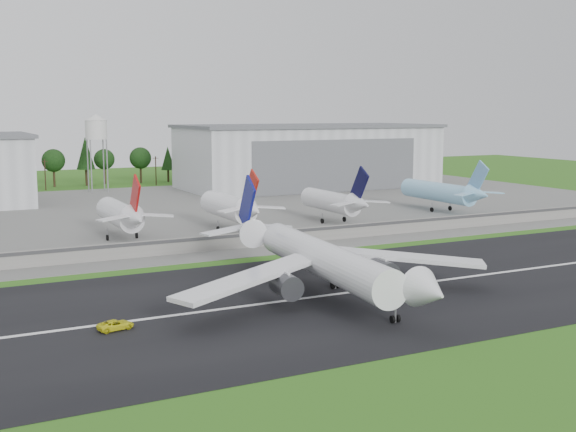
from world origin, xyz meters
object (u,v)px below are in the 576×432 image
main_airliner (325,268)px  parked_jet_navy (336,202)px  ground_vehicle (116,325)px  parked_jet_red_a (123,215)px  parked_jet_skyblue (445,192)px  parked_jet_red_b (233,207)px

main_airliner → parked_jet_navy: (41.63, 66.98, 1.18)m
ground_vehicle → parked_jet_navy: bearing=-58.7°
ground_vehicle → parked_jet_navy: (76.87, 69.81, 5.27)m
ground_vehicle → parked_jet_red_a: 72.47m
parked_jet_red_a → parked_jet_skyblue: parked_jet_red_a is taller
parked_jet_navy → ground_vehicle: bearing=-137.8°
parked_jet_skyblue → parked_jet_red_a: bearing=-177.1°
ground_vehicle → parked_jet_red_a: parked_jet_red_a is taller
parked_jet_red_a → ground_vehicle: bearing=-104.9°
parked_jet_navy → parked_jet_red_b: bearing=179.9°
parked_jet_navy → parked_jet_skyblue: parked_jet_skyblue is taller
parked_jet_red_b → parked_jet_skyblue: (71.36, 4.98, -0.20)m
parked_jet_navy → parked_jet_skyblue: 41.32m
main_airliner → parked_jet_red_a: (-16.64, 67.00, 1.32)m
parked_jet_navy → parked_jet_skyblue: (41.01, 5.02, 0.07)m
parked_jet_red_a → parked_jet_navy: size_ratio=1.00×
parked_jet_red_a → main_airliner: bearing=-76.1°
ground_vehicle → main_airliner: bearing=-96.4°
ground_vehicle → parked_jet_skyblue: size_ratio=0.14×
parked_jet_red_b → parked_jet_skyblue: 71.53m
parked_jet_red_a → parked_jet_red_b: parked_jet_red_b is taller
ground_vehicle → parked_jet_navy: size_ratio=0.16×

